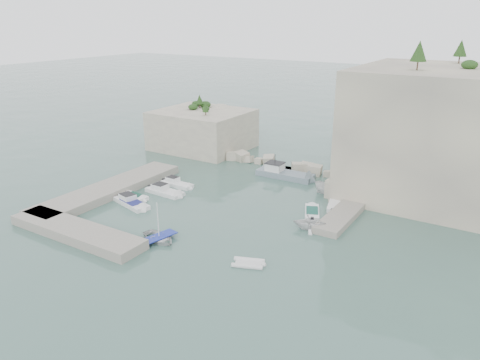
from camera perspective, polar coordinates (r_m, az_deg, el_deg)
The scene contains 21 objects.
ground at distance 57.54m, azimuth -3.17°, elevation -4.50°, with size 400.00×400.00×0.00m, color #44675D.
cliff_east at distance 67.94m, azimuth 24.91°, elevation 5.01°, with size 26.00×22.00×17.00m, color beige.
cliff_terrace at distance 67.07m, azimuth 15.02°, elevation -0.48°, with size 8.00×10.00×2.50m, color beige.
outcrop_west at distance 86.90m, azimuth -4.58°, elevation 6.15°, with size 16.00×14.00×7.00m, color beige.
quay_west at distance 67.29m, azimuth -15.63°, elevation -1.11°, with size 5.00×24.00×1.10m, color #9E9689.
quay_south at distance 55.50m, azimuth -19.34°, elevation -5.95°, with size 18.00×4.00×1.10m, color #9E9689.
ledge_east at distance 60.07m, azimuth 13.08°, elevation -3.53°, with size 3.00×16.00×0.80m, color #9E9689.
breakwater at distance 75.58m, azimuth 5.79°, elevation 1.89°, with size 28.00×3.00×1.40m, color beige.
motorboat_d at distance 62.53m, azimuth -13.07°, elevation -3.00°, with size 6.64×1.98×1.40m, color white, non-canonical shape.
motorboat_a at distance 68.24m, azimuth -7.68°, elevation -0.75°, with size 5.49×1.63×1.40m, color white, non-canonical shape.
motorboat_b at distance 65.57m, azimuth -9.13°, elevation -1.67°, with size 6.30×2.06×1.40m, color white, non-canonical shape.
motorboat_c at distance 64.63m, azimuth -12.74°, elevation -2.23°, with size 4.44×1.61×0.70m, color white, non-canonical shape.
rowboat at distance 52.40m, azimuth -9.82°, elevation -7.28°, with size 3.21×4.49×0.93m, color silver.
inflatable_dinghy at distance 46.98m, azimuth 1.01°, elevation -10.29°, with size 3.39×1.64×0.44m, color silver, non-canonical shape.
tender_east_a at distance 54.86m, azimuth 8.42°, elevation -5.93°, with size 3.23×3.75×1.97m, color white.
tender_east_b at distance 58.77m, azimuth 8.76°, elevation -4.18°, with size 4.97×1.70×0.70m, color white, non-canonical shape.
tender_east_c at distance 61.41m, azimuth 11.38°, elevation -3.29°, with size 4.47×1.45×0.70m, color white, non-canonical shape.
tender_east_d at distance 65.35m, azimuth 11.19°, elevation -1.87°, with size 1.95×5.20×2.01m, color silver.
work_boat at distance 71.67m, azimuth 5.50°, elevation 0.33°, with size 9.69×2.86×2.20m, color slate, non-canonical shape.
rowboat_mast at distance 51.31m, azimuth -9.98°, elevation -4.72°, with size 0.10×0.10×4.20m, color white.
vegetation at distance 68.70m, azimuth 21.87°, elevation 13.58°, with size 53.48×13.88×13.40m.
Camera 1 is at (30.52, -42.90, 23.21)m, focal length 35.00 mm.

